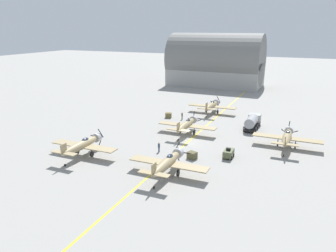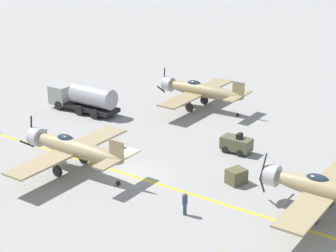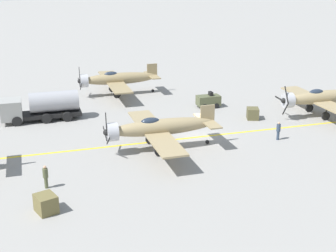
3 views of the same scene
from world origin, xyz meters
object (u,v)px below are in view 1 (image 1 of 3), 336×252
at_px(ground_crew_inspecting, 182,116).
at_px(hangar, 216,63).
at_px(airplane_far_center, 212,106).
at_px(airplane_near_center, 168,163).
at_px(airplane_mid_center, 187,125).
at_px(tow_tractor, 229,153).
at_px(supply_crate_by_tanker, 192,155).
at_px(supply_crate_mid_lane, 168,115).
at_px(fuel_tanker, 252,122).
at_px(airplane_mid_right, 287,137).
at_px(ground_crew_walking, 159,147).
at_px(airplane_near_left, 83,145).

xyz_separation_m(ground_crew_inspecting, hangar, (-6.06, 49.10, 7.16)).
height_order(airplane_far_center, airplane_near_center, same).
height_order(airplane_mid_center, ground_crew_inspecting, airplane_mid_center).
bearing_deg(airplane_far_center, tow_tractor, -57.95).
distance_m(airplane_mid_center, tow_tractor, 14.06).
height_order(tow_tractor, ground_crew_inspecting, tow_tractor).
bearing_deg(supply_crate_by_tanker, airplane_near_center, -98.67).
height_order(tow_tractor, supply_crate_mid_lane, tow_tractor).
bearing_deg(airplane_near_center, supply_crate_by_tanker, 68.28).
bearing_deg(supply_crate_by_tanker, fuel_tanker, 74.13).
distance_m(airplane_near_center, tow_tractor, 12.20).
bearing_deg(airplane_near_center, ground_crew_inspecting, 94.35).
bearing_deg(airplane_mid_center, airplane_mid_right, 3.48).
bearing_deg(ground_crew_walking, airplane_mid_center, 85.32).
bearing_deg(supply_crate_by_tanker, airplane_mid_right, 40.32).
xyz_separation_m(airplane_mid_right, ground_crew_inspecting, (-23.98, 9.98, -1.05)).
distance_m(airplane_far_center, airplane_mid_center, 18.24).
height_order(ground_crew_inspecting, hangar, hangar).
relative_size(tow_tractor, ground_crew_inspecting, 1.48).
bearing_deg(hangar, airplane_far_center, -75.22).
bearing_deg(hangar, airplane_mid_right, -63.05).
bearing_deg(supply_crate_by_tanker, hangar, 102.97).
bearing_deg(supply_crate_mid_lane, airplane_near_left, -96.68).
height_order(airplane_mid_center, tow_tractor, airplane_mid_center).
relative_size(airplane_mid_center, airplane_near_center, 1.00).
relative_size(airplane_near_left, supply_crate_by_tanker, 8.58).
xyz_separation_m(airplane_far_center, ground_crew_inspecting, (-4.68, -8.40, -1.05)).
height_order(fuel_tanker, tow_tractor, fuel_tanker).
relative_size(ground_crew_walking, supply_crate_by_tanker, 1.23).
xyz_separation_m(airplane_mid_center, airplane_mid_right, (19.15, -0.13, 0.00)).
relative_size(airplane_mid_right, ground_crew_inspecting, 6.83).
xyz_separation_m(airplane_far_center, hangar, (-10.74, 40.70, 6.10)).
relative_size(airplane_near_left, ground_crew_walking, 6.96).
distance_m(ground_crew_walking, ground_crew_inspecting, 21.39).
relative_size(airplane_near_left, tow_tractor, 4.62).
bearing_deg(airplane_far_center, supply_crate_by_tanker, -69.37).
bearing_deg(supply_crate_mid_lane, ground_crew_inspecting, -3.23).
distance_m(airplane_near_center, hangar, 79.84).
distance_m(tow_tractor, ground_crew_walking, 11.90).
distance_m(airplane_mid_center, airplane_near_center, 19.68).
xyz_separation_m(airplane_near_left, tow_tractor, (22.49, 9.13, -1.22)).
bearing_deg(airplane_mid_center, tow_tractor, -35.85).
bearing_deg(ground_crew_inspecting, ground_crew_walking, -79.45).
relative_size(airplane_mid_center, supply_crate_by_tanker, 8.58).
distance_m(ground_crew_walking, supply_crate_mid_lane, 22.52).
height_order(airplane_near_left, airplane_mid_right, airplane_mid_right).
distance_m(airplane_near_left, ground_crew_inspecting, 28.78).
bearing_deg(supply_crate_mid_lane, tow_tractor, -44.71).
distance_m(airplane_mid_center, supply_crate_mid_lane, 13.18).
bearing_deg(airplane_mid_center, fuel_tanker, 43.30).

